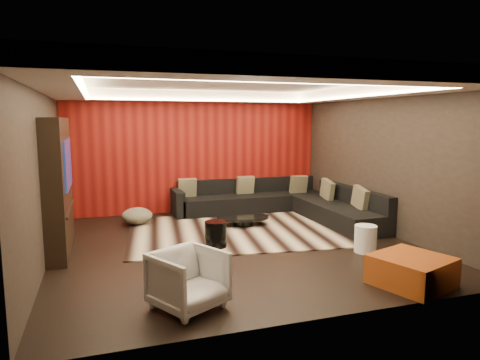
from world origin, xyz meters
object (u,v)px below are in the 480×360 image
object	(u,v)px
armchair	(188,280)
sectional_sofa	(282,204)
white_side_table	(365,239)
orange_ottoman	(412,271)
coffee_table	(243,221)
drum_stool	(216,234)

from	to	relation	value
armchair	sectional_sofa	size ratio (longest dim) A/B	0.20
white_side_table	orange_ottoman	size ratio (longest dim) A/B	0.52
white_side_table	armchair	xyz separation A→B (m)	(-3.19, -1.18, 0.11)
coffee_table	white_side_table	size ratio (longest dim) A/B	2.43
orange_ottoman	armchair	size ratio (longest dim) A/B	1.17
sectional_sofa	drum_stool	bearing A→B (deg)	-137.06
drum_stool	coffee_table	bearing A→B (deg)	54.42
orange_ottoman	sectional_sofa	size ratio (longest dim) A/B	0.24
coffee_table	sectional_sofa	size ratio (longest dim) A/B	0.30
coffee_table	sectional_sofa	xyz separation A→B (m)	(1.17, 0.66, 0.15)
drum_stool	orange_ottoman	world-z (taller)	drum_stool
armchair	sectional_sofa	bearing A→B (deg)	25.25
sectional_sofa	coffee_table	bearing A→B (deg)	-150.65
coffee_table	white_side_table	xyz separation A→B (m)	(1.36, -2.29, 0.11)
coffee_table	armchair	world-z (taller)	armchair
white_side_table	sectional_sofa	xyz separation A→B (m)	(-0.19, 2.95, 0.04)
drum_stool	armchair	distance (m)	2.37
drum_stool	orange_ottoman	bearing A→B (deg)	-50.01
armchair	sectional_sofa	world-z (taller)	sectional_sofa
white_side_table	sectional_sofa	size ratio (longest dim) A/B	0.12
white_side_table	orange_ottoman	bearing A→B (deg)	-100.39
white_side_table	drum_stool	bearing A→B (deg)	156.30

